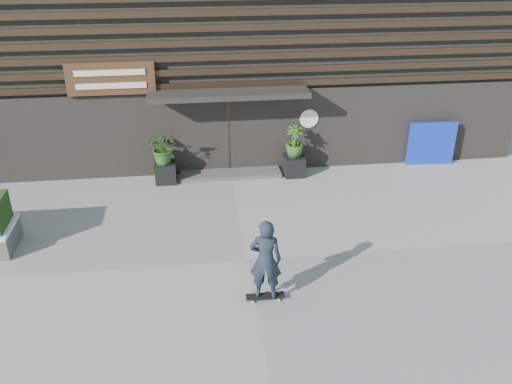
{
  "coord_description": "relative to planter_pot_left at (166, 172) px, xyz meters",
  "views": [
    {
      "loc": [
        -1.05,
        -10.11,
        6.84
      ],
      "look_at": [
        0.36,
        1.22,
        1.1
      ],
      "focal_mm": 37.83,
      "sensor_mm": 36.0,
      "label": 1
    }
  ],
  "objects": [
    {
      "name": "building",
      "position": [
        1.9,
        5.56,
        3.69
      ],
      "size": [
        18.0,
        11.0,
        8.0
      ],
      "color": "black",
      "rests_on": "ground"
    },
    {
      "name": "blue_tarp",
      "position": [
        8.17,
        0.3,
        0.39
      ],
      "size": [
        1.47,
        0.2,
        1.37
      ],
      "primitive_type": "cube",
      "rotation": [
        0.0,
        0.0,
        -0.06
      ],
      "color": "#0E28B6",
      "rests_on": "ground"
    },
    {
      "name": "ground",
      "position": [
        1.9,
        -4.4,
        -0.3
      ],
      "size": [
        80.0,
        80.0,
        0.0
      ],
      "primitive_type": "plane",
      "color": "gray",
      "rests_on": "ground"
    },
    {
      "name": "skateboarder",
      "position": [
        2.12,
        -5.83,
        0.65
      ],
      "size": [
        0.78,
        0.53,
        1.82
      ],
      "color": "black",
      "rests_on": "ground"
    },
    {
      "name": "bamboo_right",
      "position": [
        3.8,
        0.0,
        0.78
      ],
      "size": [
        0.54,
        0.54,
        0.96
      ],
      "primitive_type": "imported",
      "color": "#2D591E",
      "rests_on": "planter_pot_right"
    },
    {
      "name": "bamboo_left",
      "position": [
        0.0,
        0.0,
        0.78
      ],
      "size": [
        0.86,
        0.75,
        0.96
      ],
      "primitive_type": "imported",
      "color": "#2D591E",
      "rests_on": "planter_pot_left"
    },
    {
      "name": "planter_pot_right",
      "position": [
        3.8,
        0.0,
        0.0
      ],
      "size": [
        0.6,
        0.6,
        0.6
      ],
      "primitive_type": "cube",
      "color": "black",
      "rests_on": "ground"
    },
    {
      "name": "entrance_step",
      "position": [
        1.9,
        0.2,
        -0.24
      ],
      "size": [
        3.0,
        0.8,
        0.12
      ],
      "primitive_type": "cube",
      "color": "#464644",
      "rests_on": "ground"
    },
    {
      "name": "planter_pot_left",
      "position": [
        0.0,
        0.0,
        0.0
      ],
      "size": [
        0.6,
        0.6,
        0.6
      ],
      "primitive_type": "cube",
      "color": "black",
      "rests_on": "ground"
    }
  ]
}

